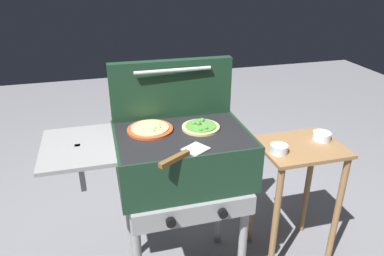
{
  "coord_description": "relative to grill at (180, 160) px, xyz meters",
  "views": [
    {
      "loc": [
        -0.36,
        -1.51,
        1.65
      ],
      "look_at": [
        0.05,
        0.0,
        0.92
      ],
      "focal_mm": 33.84,
      "sensor_mm": 36.0,
      "label": 1
    }
  ],
  "objects": [
    {
      "name": "pizza_veggie",
      "position": [
        0.12,
        0.03,
        0.15
      ],
      "size": [
        0.18,
        0.18,
        0.04
      ],
      "color": "#E0C17F",
      "rests_on": "grill"
    },
    {
      "name": "grill_lid_open",
      "position": [
        0.01,
        0.22,
        0.3
      ],
      "size": [
        0.63,
        0.09,
        0.3
      ],
      "color": "#193823",
      "rests_on": "grill"
    },
    {
      "name": "topping_bowl_near",
      "position": [
        0.52,
        -0.04,
        0.01
      ],
      "size": [
        0.09,
        0.09,
        0.04
      ],
      "color": "silver",
      "rests_on": "prep_table"
    },
    {
      "name": "prep_table",
      "position": [
        0.67,
        0.0,
        -0.22
      ],
      "size": [
        0.44,
        0.36,
        0.74
      ],
      "color": "olive",
      "rests_on": "ground_plane"
    },
    {
      "name": "pizza_cheese",
      "position": [
        -0.13,
        0.07,
        0.15
      ],
      "size": [
        0.22,
        0.22,
        0.03
      ],
      "color": "#C64723",
      "rests_on": "grill"
    },
    {
      "name": "spatula",
      "position": [
        -0.03,
        -0.22,
        0.15
      ],
      "size": [
        0.25,
        0.19,
        0.02
      ],
      "color": "#B7BABF",
      "rests_on": "grill"
    },
    {
      "name": "grill",
      "position": [
        0.0,
        0.0,
        0.0
      ],
      "size": [
        0.96,
        0.53,
        0.9
      ],
      "color": "#193823",
      "rests_on": "ground_plane"
    },
    {
      "name": "topping_bowl_far",
      "position": [
        0.81,
        0.03,
        0.01
      ],
      "size": [
        0.1,
        0.1,
        0.04
      ],
      "color": "silver",
      "rests_on": "prep_table"
    }
  ]
}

